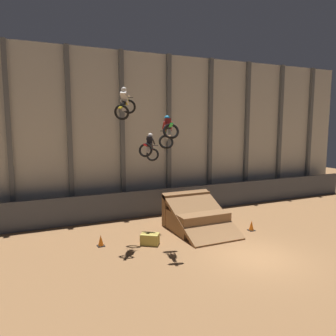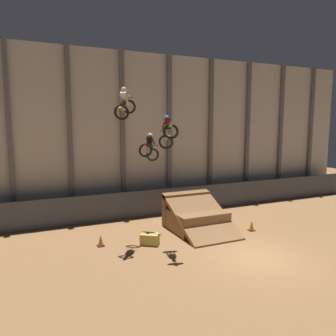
# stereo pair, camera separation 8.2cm
# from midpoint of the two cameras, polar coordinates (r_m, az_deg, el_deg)

# --- Properties ---
(ground_plane) EXTENTS (60.00, 60.00, 0.00)m
(ground_plane) POSITION_cam_midpoint_polar(r_m,az_deg,el_deg) (16.01, 15.10, -14.85)
(ground_plane) COLOR #996B42
(arena_back_wall) EXTENTS (32.00, 0.40, 10.81)m
(arena_back_wall) POSITION_cam_midpoint_polar(r_m,az_deg,el_deg) (23.27, -0.14, 6.02)
(arena_back_wall) COLOR beige
(arena_back_wall) RESTS_ON ground_plane
(lower_barrier) EXTENTS (31.36, 0.20, 1.75)m
(lower_barrier) POSITION_cam_midpoint_polar(r_m,az_deg,el_deg) (22.63, 1.29, -5.61)
(lower_barrier) COLOR #474C56
(lower_barrier) RESTS_ON ground_plane
(dirt_ramp) EXTENTS (3.05, 4.15, 2.09)m
(dirt_ramp) POSITION_cam_midpoint_polar(r_m,az_deg,el_deg) (19.35, 4.54, -8.42)
(dirt_ramp) COLOR olive
(dirt_ramp) RESTS_ON ground_plane
(rider_bike_left_air) EXTENTS (1.49, 1.79, 1.61)m
(rider_bike_left_air) POSITION_cam_midpoint_polar(r_m,az_deg,el_deg) (16.28, -7.65, 10.87)
(rider_bike_left_air) COLOR black
(rider_bike_center_air) EXTENTS (1.13, 1.80, 1.66)m
(rider_bike_center_air) POSITION_cam_midpoint_polar(r_m,az_deg,el_deg) (15.32, -0.13, 6.29)
(rider_bike_center_air) COLOR black
(rider_bike_right_air) EXTENTS (1.57, 1.75, 1.61)m
(rider_bike_right_air) POSITION_cam_midpoint_polar(r_m,az_deg,el_deg) (17.69, -3.39, 3.45)
(rider_bike_right_air) COLOR black
(traffic_cone_near_ramp) EXTENTS (0.36, 0.36, 0.58)m
(traffic_cone_near_ramp) POSITION_cam_midpoint_polar(r_m,az_deg,el_deg) (19.62, 14.21, -9.72)
(traffic_cone_near_ramp) COLOR black
(traffic_cone_near_ramp) RESTS_ON ground_plane
(traffic_cone_arena_edge) EXTENTS (0.36, 0.36, 0.58)m
(traffic_cone_arena_edge) POSITION_cam_midpoint_polar(r_m,az_deg,el_deg) (17.07, -11.77, -12.30)
(traffic_cone_arena_edge) COLOR black
(traffic_cone_arena_edge) RESTS_ON ground_plane
(hay_bale_trackside) EXTENTS (1.08, 1.00, 0.57)m
(hay_bale_trackside) POSITION_cam_midpoint_polar(r_m,az_deg,el_deg) (16.98, -3.31, -12.25)
(hay_bale_trackside) COLOR #CCB751
(hay_bale_trackside) RESTS_ON ground_plane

